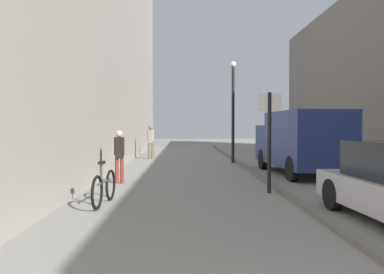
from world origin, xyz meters
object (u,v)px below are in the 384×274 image
object	(u,v)px
street_sign_post	(269,133)
lamp_post	(233,105)
delivery_van	(301,141)
bicycle_leaning	(104,188)
pedestrian_main_foreground	(119,153)
pedestrian_mid_block	(151,140)

from	to	relation	value
street_sign_post	lamp_post	world-z (taller)	lamp_post
delivery_van	bicycle_leaning	world-z (taller)	delivery_van
pedestrian_main_foreground	bicycle_leaning	size ratio (longest dim) A/B	0.91
bicycle_leaning	delivery_van	bearing A→B (deg)	45.73
pedestrian_main_foreground	bicycle_leaning	bearing A→B (deg)	101.72
delivery_van	lamp_post	bearing A→B (deg)	109.85
pedestrian_mid_block	lamp_post	world-z (taller)	lamp_post
street_sign_post	bicycle_leaning	distance (m)	4.38
pedestrian_mid_block	bicycle_leaning	size ratio (longest dim) A/B	1.00
pedestrian_mid_block	bicycle_leaning	xyz separation A→B (m)	(-0.01, -11.87, -0.64)
street_sign_post	lamp_post	bearing A→B (deg)	-76.00
pedestrian_mid_block	lamp_post	bearing A→B (deg)	162.84
delivery_van	pedestrian_mid_block	bearing A→B (deg)	128.42
pedestrian_main_foreground	bicycle_leaning	xyz separation A→B (m)	(0.20, -3.21, -0.55)
pedestrian_main_foreground	pedestrian_mid_block	world-z (taller)	pedestrian_mid_block
pedestrian_main_foreground	bicycle_leaning	distance (m)	3.26
delivery_van	lamp_post	xyz separation A→B (m)	(-1.87, 4.38, 1.51)
pedestrian_mid_block	lamp_post	size ratio (longest dim) A/B	0.37
pedestrian_main_foreground	pedestrian_mid_block	xyz separation A→B (m)	(0.21, 8.66, 0.10)
lamp_post	delivery_van	bearing A→B (deg)	-66.83
street_sign_post	lamp_post	size ratio (longest dim) A/B	0.55
delivery_van	pedestrian_main_foreground	bearing A→B (deg)	-165.09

